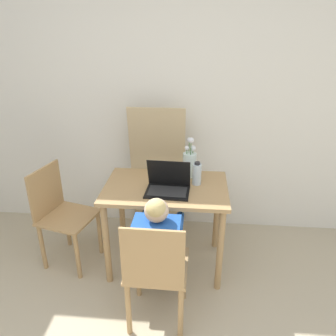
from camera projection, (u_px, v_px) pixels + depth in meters
name	position (u px, v px, depth m)	size (l,w,h in m)	color
wall_back	(167.00, 102.00, 2.98)	(6.40, 0.05, 2.50)	white
dining_table	(166.00, 200.00, 2.61)	(0.96, 0.63, 0.74)	tan
chair_occupied	(156.00, 271.00, 2.10)	(0.41, 0.41, 0.86)	tan
chair_spare	(62.00, 215.00, 2.72)	(0.49, 0.49, 0.86)	tan
person_seated	(158.00, 241.00, 2.16)	(0.31, 0.42, 0.95)	#1E4C9E
laptop	(168.00, 184.00, 2.47)	(0.34, 0.26, 0.24)	black
flower_vase	(190.00, 163.00, 2.69)	(0.11, 0.11, 0.34)	silver
water_bottle	(197.00, 174.00, 2.56)	(0.07, 0.07, 0.19)	silver
cardboard_panel	(158.00, 171.00, 3.10)	(0.51, 0.19, 1.26)	tan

